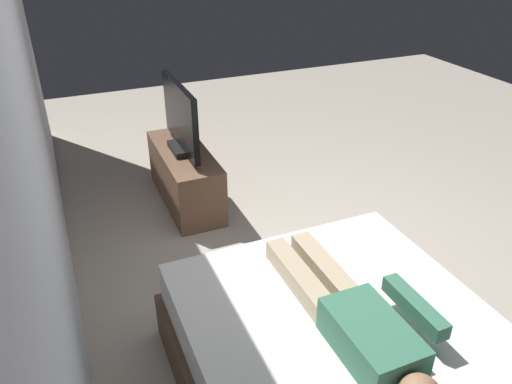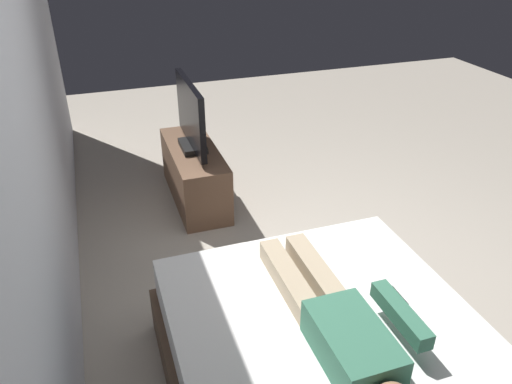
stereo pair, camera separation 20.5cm
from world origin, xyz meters
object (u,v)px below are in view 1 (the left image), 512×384
tv_stand (185,176)px  bed (352,378)px  tv (181,119)px  person (357,320)px  remote (405,290)px

tv_stand → bed: bearing=-176.2°
tv_stand → tv: (0.00, 0.00, 0.53)m
person → tv_stand: bearing=4.0°
remote → tv_stand: remote is taller
bed → person: bearing=-13.1°
bed → tv_stand: (2.45, 0.16, -0.01)m
remote → tv_stand: (2.27, 0.57, -0.30)m
remote → tv_stand: 2.36m
remote → bed: bearing=113.6°
bed → tv: 2.51m
bed → tv_stand: bearing=3.8°
remote → person: bearing=110.5°
bed → person: person is taller
person → tv_stand: (2.42, 0.17, -0.37)m
person → remote: person is taller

